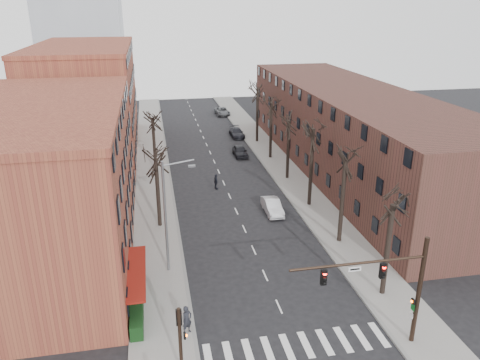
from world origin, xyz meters
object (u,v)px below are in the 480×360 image
parked_car_near (240,151)px  pedestrian_a (187,320)px  silver_sedan (272,206)px  parked_car_mid (237,133)px

parked_car_near → pedestrian_a: pedestrian_a is taller
silver_sedan → parked_car_near: size_ratio=1.00×
parked_car_near → pedestrian_a: 36.79m
pedestrian_a → parked_car_mid: bearing=42.7°
silver_sedan → pedestrian_a: size_ratio=2.22×
silver_sedan → parked_car_near: bearing=89.1°
parked_car_near → parked_car_mid: size_ratio=0.90×
silver_sedan → parked_car_mid: (1.72, 28.42, -0.01)m
parked_car_near → silver_sedan: bearing=-90.9°
parked_car_near → pedestrian_a: size_ratio=2.22×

